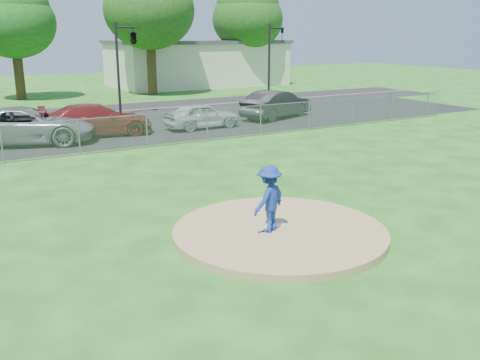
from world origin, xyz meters
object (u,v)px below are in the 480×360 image
Objects in this scene: traffic_signal_right at (272,57)px; pitcher at (269,199)px; parked_car_darkred at (97,120)px; tree_center at (12,12)px; parked_car_gray at (26,126)px; parked_car_charcoal at (276,104)px; tree_far_right at (248,10)px; commercial_building at (197,63)px; parked_car_pearl at (202,116)px; traffic_signal_center at (132,39)px.

pitcher is at bearing -123.52° from traffic_signal_right.
tree_center is at bearing 10.73° from parked_car_darkred.
parked_car_gray is at bearing -101.26° from pitcher.
traffic_signal_right is at bearing -51.50° from parked_car_charcoal.
tree_far_right is 1.75× the size of parked_car_gray.
tree_center is 21.03m from tree_far_right.
commercial_building is 2.93× the size of traffic_signal_right.
commercial_building is 17.99m from tree_center.
pitcher is at bearing 157.26° from parked_car_pearl.
pitcher is at bearing -88.86° from tree_center.
tree_far_right is 25.41m from parked_car_pearl.
traffic_signal_right reaches higher than parked_car_gray.
commercial_building is 25.16m from parked_car_pearl.
traffic_signal_center is at bearing 29.33° from parked_car_charcoal.
traffic_signal_center reaches higher than parked_car_gray.
parked_car_gray is 3.43m from parked_car_darkred.
pitcher is (-20.32, -34.98, -6.02)m from tree_far_right.
tree_far_right is at bearing 2.73° from tree_center.
traffic_signal_center is (4.97, -12.00, -1.86)m from tree_center.
commercial_building is 16.14m from traffic_signal_right.
traffic_signal_center is 1.03× the size of parked_car_darkred.
tree_far_right reaches higher than traffic_signal_right.
commercial_building is 27.31m from parked_car_darkred.
tree_far_right is 21.78m from parked_car_charcoal.
traffic_signal_center is 8.20m from parked_car_darkred.
tree_far_right reaches higher than parked_car_gray.
parked_car_gray is (-19.53, -22.45, -1.30)m from commercial_building.
traffic_signal_right is at bearing -52.36° from parked_car_gray.
tree_far_right is 28.38m from parked_car_darkred.
traffic_signal_center is 7.91m from parked_car_pearl.
traffic_signal_center reaches higher than parked_car_pearl.
tree_far_right is 40.90m from pitcher.
parked_car_charcoal is at bearing -69.49° from parked_car_gray.
tree_center is 2.44× the size of parked_car_pearl.
commercial_building reaches higher than parked_car_gray.
parked_car_pearl is (1.36, -6.74, -3.91)m from traffic_signal_center.
parked_car_gray is at bearing 85.74° from parked_car_pearl.
traffic_signal_right reaches higher than parked_car_pearl.
parked_car_darkred is (-16.13, -22.00, -1.36)m from commercial_building.
traffic_signal_right is at bearing -38.22° from tree_center.
parked_car_charcoal is (11.80, -17.74, -5.63)m from tree_center.
commercial_building is 22.39m from parked_car_charcoal.
parked_car_pearl is (8.86, -0.29, -0.16)m from parked_car_gray.
tree_far_right is at bearing -36.87° from commercial_building.
parked_car_pearl is 0.80× the size of parked_car_charcoal.
parked_car_gray is at bearing -140.42° from tree_far_right.
tree_far_right is 6.40× the size of pitcher.
traffic_signal_right is at bearing -59.38° from parked_car_darkred.
tree_far_right is 1.92× the size of traffic_signal_center.
traffic_signal_right reaches higher than commercial_building.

